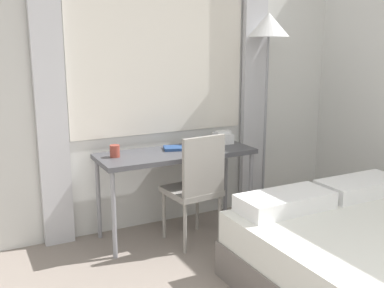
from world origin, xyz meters
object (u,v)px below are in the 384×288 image
at_px(telephone, 223,137).
at_px(book, 176,148).
at_px(desk_chair, 196,184).
at_px(desk, 176,159).
at_px(standing_lamp, 268,44).
at_px(mug, 115,151).

bearing_deg(telephone, book, -175.08).
bearing_deg(desk_chair, telephone, 33.08).
xyz_separation_m(desk, standing_lamp, (0.97, 0.06, 0.96)).
relative_size(desk_chair, standing_lamp, 0.49).
xyz_separation_m(desk, desk_chair, (0.05, -0.27, -0.16)).
bearing_deg(mug, desk_chair, -29.49).
bearing_deg(desk_chair, mug, 145.06).
distance_m(desk, standing_lamp, 1.36).
distance_m(book, mug, 0.55).
bearing_deg(book, desk_chair, -86.55).
xyz_separation_m(standing_lamp, mug, (-1.49, -0.00, -0.84)).
bearing_deg(telephone, mug, -176.97).
bearing_deg(book, standing_lamp, -0.51).
bearing_deg(book, mug, -178.68).
distance_m(desk, desk_chair, 0.32).
bearing_deg(standing_lamp, telephone, 173.33).
xyz_separation_m(desk_chair, telephone, (0.48, 0.38, 0.27)).
xyz_separation_m(book, mug, (-0.55, -0.01, 0.04)).
distance_m(desk_chair, mug, 0.71).
bearing_deg(desk, mug, 174.25).
distance_m(desk_chair, book, 0.41).
relative_size(telephone, mug, 1.93).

